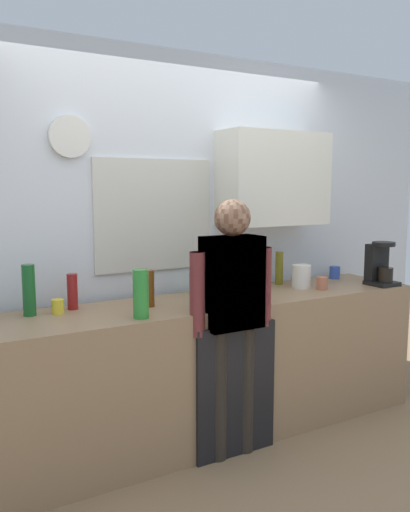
{
  "coord_description": "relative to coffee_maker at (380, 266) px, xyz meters",
  "views": [
    {
      "loc": [
        -1.7,
        -2.62,
        1.68
      ],
      "look_at": [
        -0.04,
        0.25,
        1.23
      ],
      "focal_mm": 36.85,
      "sensor_mm": 36.0,
      "label": 1
    }
  ],
  "objects": [
    {
      "name": "bottle_olive_oil",
      "position": [
        -0.65,
        0.39,
        -0.02
      ],
      "size": [
        0.06,
        0.06,
        0.25
      ],
      "primitive_type": "cylinder",
      "color": "olive",
      "rests_on": "kitchen_counter"
    },
    {
      "name": "bottle_dark_sauce",
      "position": [
        -1.56,
        0.01,
        -0.06
      ],
      "size": [
        0.06,
        0.06,
        0.18
      ],
      "primitive_type": "cylinder",
      "color": "black",
      "rests_on": "kitchen_counter"
    },
    {
      "name": "ground_plane",
      "position": [
        -1.42,
        -0.13,
        -1.08
      ],
      "size": [
        8.0,
        8.0,
        0.0
      ],
      "primitive_type": "plane",
      "color": "#8C6D4C"
    },
    {
      "name": "back_wall_assembly",
      "position": [
        -1.34,
        0.58,
        0.28
      ],
      "size": [
        4.8,
        0.42,
        2.6
      ],
      "color": "silver",
      "rests_on": "ground_plane"
    },
    {
      "name": "cup_terracotta_mug",
      "position": [
        -0.51,
        0.08,
        -0.1
      ],
      "size": [
        0.08,
        0.08,
        0.09
      ],
      "primitive_type": "cylinder",
      "color": "#B26647",
      "rests_on": "kitchen_counter"
    },
    {
      "name": "bottle_amber_beer",
      "position": [
        -1.82,
        0.2,
        -0.03
      ],
      "size": [
        0.06,
        0.06,
        0.23
      ],
      "primitive_type": "cylinder",
      "color": "brown",
      "rests_on": "kitchen_counter"
    },
    {
      "name": "dish_soap",
      "position": [
        -1.39,
        0.41,
        -0.07
      ],
      "size": [
        0.06,
        0.06,
        0.18
      ],
      "color": "green",
      "rests_on": "kitchen_counter"
    },
    {
      "name": "person_guest",
      "position": [
        -1.42,
        -0.13,
        -0.13
      ],
      "size": [
        0.57,
        0.22,
        1.6
      ],
      "rotation": [
        0.0,
        0.0,
        3.22
      ],
      "color": "brown",
      "rests_on": "ground_plane"
    },
    {
      "name": "bottle_clear_soda",
      "position": [
        -1.98,
        -0.04,
        -0.01
      ],
      "size": [
        0.09,
        0.09,
        0.28
      ],
      "primitive_type": "cylinder",
      "color": "#2D8C33",
      "rests_on": "kitchen_counter"
    },
    {
      "name": "storage_canister",
      "position": [
        -0.59,
        0.21,
        -0.06
      ],
      "size": [
        0.14,
        0.14,
        0.17
      ],
      "primitive_type": "cylinder",
      "color": "silver",
      "rests_on": "kitchen_counter"
    },
    {
      "name": "kitchen_counter",
      "position": [
        -1.42,
        0.17,
        -0.61
      ],
      "size": [
        3.2,
        0.64,
        0.93
      ],
      "primitive_type": "cube",
      "color": "#937251",
      "rests_on": "ground_plane"
    },
    {
      "name": "cup_yellow_cup",
      "position": [
        -2.36,
        0.31,
        -0.1
      ],
      "size": [
        0.07,
        0.07,
        0.09
      ],
      "primitive_type": "cylinder",
      "color": "yellow",
      "rests_on": "kitchen_counter"
    },
    {
      "name": "bottle_red_vinegar",
      "position": [
        -2.25,
        0.37,
        -0.04
      ],
      "size": [
        0.06,
        0.06,
        0.22
      ],
      "primitive_type": "cylinder",
      "color": "maroon",
      "rests_on": "kitchen_counter"
    },
    {
      "name": "dishwasher_panel",
      "position": [
        -1.4,
        -0.16,
        -0.66
      ],
      "size": [
        0.56,
        0.02,
        0.84
      ],
      "primitive_type": "cube",
      "color": "black",
      "rests_on": "ground_plane"
    },
    {
      "name": "cup_blue_mug",
      "position": [
        -0.11,
        0.36,
        -0.1
      ],
      "size": [
        0.08,
        0.08,
        0.1
      ],
      "primitive_type": "cylinder",
      "color": "#3351B2",
      "rests_on": "kitchen_counter"
    },
    {
      "name": "person_at_sink",
      "position": [
        -1.42,
        -0.13,
        -0.13
      ],
      "size": [
        0.57,
        0.22,
        1.6
      ],
      "rotation": [
        0.0,
        0.0,
        -0.08
      ],
      "color": "black",
      "rests_on": "ground_plane"
    },
    {
      "name": "coffee_maker",
      "position": [
        0.0,
        0.0,
        0.0
      ],
      "size": [
        0.2,
        0.2,
        0.33
      ],
      "color": "black",
      "rests_on": "kitchen_counter"
    },
    {
      "name": "bottle_green_wine",
      "position": [
        -2.51,
        0.34,
        0.0
      ],
      "size": [
        0.07,
        0.07,
        0.3
      ],
      "primitive_type": "cylinder",
      "color": "#195923",
      "rests_on": "kitchen_counter"
    }
  ]
}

